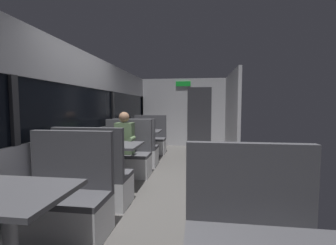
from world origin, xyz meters
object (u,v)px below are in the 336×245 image
object	(u,v)px
dining_table_far_window	(143,134)
seated_passenger	(125,149)
dining_table_near_window	(8,204)
bench_mid_window_facing_end	(95,182)
bench_near_window_facing_entry	(65,204)
bench_mid_window_facing_entry	(126,159)
bench_far_window_facing_entry	(149,142)
bench_far_window_facing_end	(136,152)
dining_table_mid_window	(113,150)

from	to	relation	value
dining_table_far_window	seated_passenger	bearing A→B (deg)	-90.00
dining_table_near_window	dining_table_far_window	xyz separation A→B (m)	(0.00, 4.20, 0.00)
dining_table_near_window	bench_mid_window_facing_end	distance (m)	1.44
bench_near_window_facing_entry	bench_mid_window_facing_entry	size ratio (longest dim) A/B	1.00
bench_mid_window_facing_entry	bench_far_window_facing_entry	bearing A→B (deg)	90.00
bench_mid_window_facing_end	dining_table_near_window	bearing A→B (deg)	-90.00
dining_table_far_window	seated_passenger	size ratio (longest dim) A/B	0.71
dining_table_near_window	bench_far_window_facing_entry	bearing A→B (deg)	90.00
dining_table_far_window	bench_far_window_facing_end	size ratio (longest dim) A/B	0.82
bench_mid_window_facing_entry	dining_table_near_window	bearing A→B (deg)	-90.00
seated_passenger	bench_mid_window_facing_end	bearing A→B (deg)	-90.00
dining_table_mid_window	seated_passenger	size ratio (longest dim) A/B	0.71
dining_table_near_window	bench_far_window_facing_entry	world-z (taller)	bench_far_window_facing_entry
bench_mid_window_facing_end	bench_far_window_facing_end	xyz separation A→B (m)	(0.00, 2.10, 0.00)
dining_table_far_window	seated_passenger	distance (m)	1.48
dining_table_near_window	dining_table_far_window	bearing A→B (deg)	90.00
bench_mid_window_facing_end	bench_far_window_facing_end	bearing A→B (deg)	90.00
bench_far_window_facing_entry	bench_mid_window_facing_end	bearing A→B (deg)	-90.00
dining_table_mid_window	seated_passenger	world-z (taller)	seated_passenger
bench_far_window_facing_end	bench_far_window_facing_entry	bearing A→B (deg)	90.00
bench_near_window_facing_entry	dining_table_far_window	xyz separation A→B (m)	(0.00, 3.51, 0.31)
bench_far_window_facing_end	seated_passenger	size ratio (longest dim) A/B	0.87
dining_table_mid_window	bench_mid_window_facing_end	xyz separation A→B (m)	(0.00, -0.70, -0.31)
bench_near_window_facing_entry	bench_mid_window_facing_end	distance (m)	0.70
bench_near_window_facing_entry	bench_far_window_facing_entry	world-z (taller)	same
dining_table_far_window	bench_far_window_facing_entry	distance (m)	0.77
dining_table_near_window	seated_passenger	xyz separation A→B (m)	(0.00, 2.73, -0.10)
dining_table_far_window	bench_far_window_facing_entry	world-z (taller)	bench_far_window_facing_entry
dining_table_near_window	bench_mid_window_facing_end	size ratio (longest dim) A/B	0.82
dining_table_mid_window	bench_far_window_facing_end	world-z (taller)	bench_far_window_facing_end
dining_table_mid_window	bench_far_window_facing_entry	bearing A→B (deg)	90.00
bench_near_window_facing_entry	dining_table_mid_window	distance (m)	1.44
bench_mid_window_facing_end	dining_table_far_window	xyz separation A→B (m)	(0.00, 2.80, 0.31)
seated_passenger	dining_table_mid_window	bearing A→B (deg)	-90.00
seated_passenger	bench_mid_window_facing_entry	bearing A→B (deg)	90.00
dining_table_far_window	dining_table_mid_window	bearing A→B (deg)	-90.00
bench_far_window_facing_end	dining_table_mid_window	bearing A→B (deg)	-90.00
bench_near_window_facing_entry	dining_table_far_window	size ratio (longest dim) A/B	1.22
bench_far_window_facing_entry	bench_near_window_facing_entry	bearing A→B (deg)	-90.00
bench_mid_window_facing_end	bench_mid_window_facing_entry	bearing A→B (deg)	90.00
seated_passenger	dining_table_near_window	bearing A→B (deg)	-90.00
bench_mid_window_facing_entry	seated_passenger	xyz separation A→B (m)	(0.00, -0.07, 0.21)
bench_far_window_facing_end	seated_passenger	distance (m)	0.80
bench_near_window_facing_entry	bench_far_window_facing_entry	xyz separation A→B (m)	(0.00, 4.20, 0.00)
dining_table_mid_window	bench_far_window_facing_end	distance (m)	1.44
dining_table_near_window	dining_table_far_window	distance (m)	4.20
bench_mid_window_facing_end	bench_far_window_facing_end	world-z (taller)	same
dining_table_mid_window	bench_far_window_facing_end	xyz separation A→B (m)	(0.00, 1.40, -0.31)
bench_near_window_facing_entry	dining_table_mid_window	world-z (taller)	bench_near_window_facing_entry
dining_table_mid_window	dining_table_far_window	xyz separation A→B (m)	(0.00, 2.10, 0.00)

